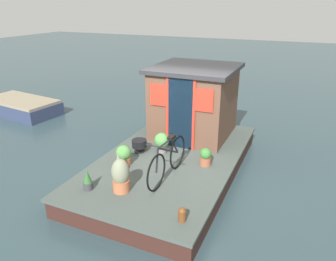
# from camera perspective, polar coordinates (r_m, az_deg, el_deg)

# --- Properties ---
(ground_plane) EXTENTS (60.00, 60.00, 0.00)m
(ground_plane) POSITION_cam_1_polar(r_m,az_deg,el_deg) (7.57, 0.62, -7.48)
(ground_plane) COLOR #2D4247
(houseboat_deck) EXTENTS (5.14, 2.89, 0.44)m
(houseboat_deck) POSITION_cam_1_polar(r_m,az_deg,el_deg) (7.47, 0.63, -6.02)
(houseboat_deck) COLOR #424C47
(houseboat_deck) RESTS_ON ground_plane
(houseboat_cabin) EXTENTS (2.07, 2.05, 1.81)m
(houseboat_cabin) POSITION_cam_1_polar(r_m,az_deg,el_deg) (8.30, 4.68, 5.27)
(houseboat_cabin) COLOR brown
(houseboat_cabin) RESTS_ON houseboat_deck
(bicycle) EXTENTS (1.68, 0.50, 0.86)m
(bicycle) POSITION_cam_1_polar(r_m,az_deg,el_deg) (6.31, -0.07, -5.29)
(bicycle) COLOR black
(bicycle) RESTS_ON houseboat_deck
(potted_plant_geranium) EXTENTS (0.24, 0.24, 0.39)m
(potted_plant_geranium) POSITION_cam_1_polar(r_m,az_deg,el_deg) (6.94, 6.69, -4.68)
(potted_plant_geranium) COLOR #935138
(potted_plant_geranium) RESTS_ON houseboat_deck
(potted_plant_rosemary) EXTENTS (0.18, 0.18, 0.41)m
(potted_plant_rosemary) POSITION_cam_1_polar(r_m,az_deg,el_deg) (6.22, -14.14, -8.55)
(potted_plant_rosemary) COLOR #38383D
(potted_plant_rosemary) RESTS_ON houseboat_deck
(potted_plant_fern) EXTENTS (0.35, 0.35, 0.48)m
(potted_plant_fern) POSITION_cam_1_polar(r_m,az_deg,el_deg) (7.44, -1.11, -2.02)
(potted_plant_fern) COLOR slate
(potted_plant_fern) RESTS_ON houseboat_deck
(potted_plant_thyme) EXTENTS (0.22, 0.22, 0.49)m
(potted_plant_thyme) POSITION_cam_1_polar(r_m,az_deg,el_deg) (6.56, -8.77, -6.03)
(potted_plant_thyme) COLOR #C6754C
(potted_plant_thyme) RESTS_ON houseboat_deck
(potted_plant_mint) EXTENTS (0.33, 0.33, 0.66)m
(potted_plant_mint) POSITION_cam_1_polar(r_m,az_deg,el_deg) (5.99, -8.42, -7.96)
(potted_plant_mint) COLOR #B2603D
(potted_plant_mint) RESTS_ON houseboat_deck
(potted_plant_succulent) EXTENTS (0.33, 0.33, 0.45)m
(potted_plant_succulent) POSITION_cam_1_polar(r_m,az_deg,el_deg) (6.94, -7.93, -4.39)
(potted_plant_succulent) COLOR #B2603D
(potted_plant_succulent) RESTS_ON houseboat_deck
(charcoal_grill) EXTENTS (0.35, 0.35, 0.30)m
(charcoal_grill) POSITION_cam_1_polar(r_m,az_deg,el_deg) (7.52, -5.13, -2.39)
(charcoal_grill) COLOR black
(charcoal_grill) RESTS_ON houseboat_deck
(mooring_bollard) EXTENTS (0.14, 0.14, 0.25)m
(mooring_bollard) POSITION_cam_1_polar(r_m,az_deg,el_deg) (5.29, 2.54, -14.64)
(mooring_bollard) COLOR brown
(mooring_bollard) RESTS_ON houseboat_deck
(dinghy_boat) EXTENTS (1.70, 2.96, 0.52)m
(dinghy_boat) POSITION_cam_1_polar(r_m,az_deg,el_deg) (12.63, -24.64, 3.94)
(dinghy_boat) COLOR #2D3856
(dinghy_boat) RESTS_ON ground_plane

